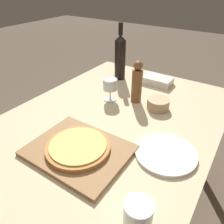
% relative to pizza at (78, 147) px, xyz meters
% --- Properties ---
extents(ground_plane, '(12.00, 12.00, 0.00)m').
position_rel_pizza_xyz_m(ground_plane, '(-0.03, 0.14, -0.78)').
color(ground_plane, brown).
extents(dining_table, '(0.99, 1.65, 0.75)m').
position_rel_pizza_xyz_m(dining_table, '(-0.03, 0.14, -0.11)').
color(dining_table, '#CCB78E').
rests_on(dining_table, ground_plane).
extents(cutting_board, '(0.40, 0.31, 0.02)m').
position_rel_pizza_xyz_m(cutting_board, '(0.00, 0.00, -0.02)').
color(cutting_board, olive).
rests_on(cutting_board, dining_table).
extents(pizza, '(0.26, 0.26, 0.02)m').
position_rel_pizza_xyz_m(pizza, '(0.00, 0.00, 0.00)').
color(pizza, '#BC7A3D').
rests_on(pizza, cutting_board).
extents(wine_bottle, '(0.07, 0.07, 0.37)m').
position_rel_pizza_xyz_m(wine_bottle, '(-0.25, 0.73, 0.12)').
color(wine_bottle, black).
rests_on(wine_bottle, dining_table).
extents(pepper_mill, '(0.06, 0.06, 0.24)m').
position_rel_pizza_xyz_m(pepper_mill, '(-0.01, 0.51, 0.08)').
color(pepper_mill, brown).
rests_on(pepper_mill, dining_table).
extents(wine_glass, '(0.08, 0.08, 0.13)m').
position_rel_pizza_xyz_m(wine_glass, '(-0.14, 0.44, 0.06)').
color(wine_glass, silver).
rests_on(wine_glass, dining_table).
extents(small_bowl, '(0.12, 0.12, 0.06)m').
position_rel_pizza_xyz_m(small_bowl, '(0.13, 0.50, -0.00)').
color(small_bowl, tan).
rests_on(small_bowl, dining_table).
extents(drinking_tumbler, '(0.08, 0.08, 0.09)m').
position_rel_pizza_xyz_m(drinking_tumbler, '(0.34, -0.14, 0.02)').
color(drinking_tumbler, silver).
rests_on(drinking_tumbler, dining_table).
extents(dinner_plate, '(0.25, 0.25, 0.01)m').
position_rel_pizza_xyz_m(dinner_plate, '(0.30, 0.18, -0.02)').
color(dinner_plate, silver).
rests_on(dinner_plate, dining_table).
extents(food_container, '(0.18, 0.12, 0.05)m').
position_rel_pizza_xyz_m(food_container, '(0.00, 0.79, -0.01)').
color(food_container, beige).
rests_on(food_container, dining_table).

